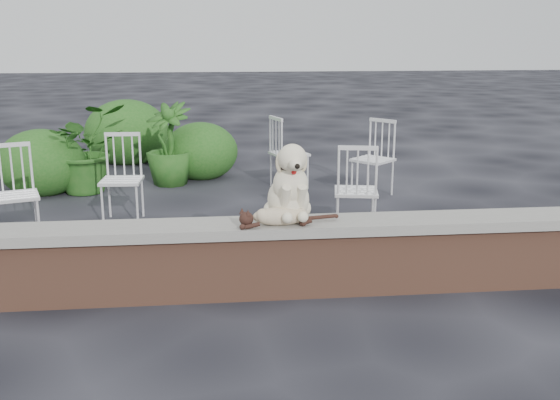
{
  "coord_description": "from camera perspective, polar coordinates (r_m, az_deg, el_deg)",
  "views": [
    {
      "loc": [
        -0.47,
        -4.7,
        1.97
      ],
      "look_at": [
        0.05,
        0.2,
        0.7
      ],
      "focal_mm": 41.51,
      "sensor_mm": 36.0,
      "label": 1
    }
  ],
  "objects": [
    {
      "name": "capstone",
      "position": [
        4.93,
        -0.38,
        -2.39
      ],
      "size": [
        6.2,
        0.4,
        0.08
      ],
      "primitive_type": "cube",
      "color": "slate",
      "rests_on": "brick_wall"
    },
    {
      "name": "chair_b",
      "position": [
        7.09,
        -13.79,
        1.82
      ],
      "size": [
        0.59,
        0.59,
        0.94
      ],
      "primitive_type": null,
      "rotation": [
        0.0,
        0.0,
        -0.05
      ],
      "color": "white",
      "rests_on": "ground"
    },
    {
      "name": "shrubbery",
      "position": [
        9.61,
        -13.62,
        4.77
      ],
      "size": [
        3.04,
        3.05,
        1.04
      ],
      "color": "#1C5117",
      "rests_on": "ground"
    },
    {
      "name": "chair_d",
      "position": [
        8.11,
        8.18,
        3.66
      ],
      "size": [
        0.79,
        0.79,
        0.94
      ],
      "primitive_type": null,
      "rotation": [
        0.0,
        0.0,
        -0.84
      ],
      "color": "white",
      "rests_on": "ground"
    },
    {
      "name": "chair_e",
      "position": [
        8.44,
        0.82,
        4.23
      ],
      "size": [
        0.71,
        0.71,
        0.94
      ],
      "primitive_type": null,
      "rotation": [
        0.0,
        0.0,
        1.89
      ],
      "color": "white",
      "rests_on": "ground"
    },
    {
      "name": "potted_plant_a",
      "position": [
        8.55,
        -16.79,
        4.4
      ],
      "size": [
        1.33,
        1.29,
        1.13
      ],
      "primitive_type": "imported",
      "rotation": [
        0.0,
        0.0,
        0.56
      ],
      "color": "#1C5117",
      "rests_on": "ground"
    },
    {
      "name": "ground",
      "position": [
        5.12,
        -0.37,
        -8.19
      ],
      "size": [
        60.0,
        60.0,
        0.0
      ],
      "primitive_type": "plane",
      "color": "black",
      "rests_on": "ground"
    },
    {
      "name": "cat",
      "position": [
        4.82,
        0.0,
        -1.33
      ],
      "size": [
        0.94,
        0.31,
        0.16
      ],
      "primitive_type": null,
      "rotation": [
        0.0,
        0.0,
        0.1
      ],
      "color": "tan",
      "rests_on": "capstone"
    },
    {
      "name": "chair_c",
      "position": [
        6.46,
        6.72,
        0.92
      ],
      "size": [
        0.65,
        0.65,
        0.94
      ],
      "primitive_type": null,
      "rotation": [
        0.0,
        0.0,
        2.95
      ],
      "color": "white",
      "rests_on": "ground"
    },
    {
      "name": "chair_a",
      "position": [
        6.73,
        -22.31,
        0.47
      ],
      "size": [
        0.71,
        0.71,
        0.94
      ],
      "primitive_type": null,
      "rotation": [
        0.0,
        0.0,
        0.32
      ],
      "color": "white",
      "rests_on": "ground"
    },
    {
      "name": "dog",
      "position": [
        4.92,
        0.74,
        1.77
      ],
      "size": [
        0.46,
        0.57,
        0.62
      ],
      "primitive_type": null,
      "rotation": [
        0.0,
        0.0,
        0.1
      ],
      "color": "beige",
      "rests_on": "capstone"
    },
    {
      "name": "potted_plant_b",
      "position": [
        8.73,
        -9.74,
        4.88
      ],
      "size": [
        0.85,
        0.85,
        1.1
      ],
      "primitive_type": "imported",
      "rotation": [
        0.0,
        0.0,
        -0.58
      ],
      "color": "#1C5117",
      "rests_on": "ground"
    },
    {
      "name": "brick_wall",
      "position": [
        5.03,
        -0.37,
        -5.56
      ],
      "size": [
        6.0,
        0.3,
        0.5
      ],
      "primitive_type": "cube",
      "color": "brown",
      "rests_on": "ground"
    }
  ]
}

